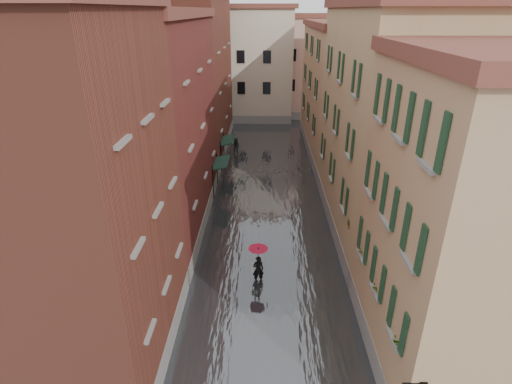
# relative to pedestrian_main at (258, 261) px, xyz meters

# --- Properties ---
(ground) EXTENTS (120.00, 120.00, 0.00)m
(ground) POSITION_rel_pedestrian_main_xyz_m (0.53, -2.66, -1.30)
(ground) COLOR #4E4E51
(ground) RESTS_ON ground
(floodwater) EXTENTS (10.00, 60.00, 0.20)m
(floodwater) POSITION_rel_pedestrian_main_xyz_m (0.53, 10.34, -1.20)
(floodwater) COLOR #3F4246
(floodwater) RESTS_ON ground
(building_left_near) EXTENTS (6.00, 8.00, 13.00)m
(building_left_near) POSITION_rel_pedestrian_main_xyz_m (-6.47, -4.66, 5.20)
(building_left_near) COLOR brown
(building_left_near) RESTS_ON ground
(building_left_mid) EXTENTS (6.00, 14.00, 12.50)m
(building_left_mid) POSITION_rel_pedestrian_main_xyz_m (-6.47, 6.34, 4.95)
(building_left_mid) COLOR #571C1B
(building_left_mid) RESTS_ON ground
(building_left_far) EXTENTS (6.00, 16.00, 14.00)m
(building_left_far) POSITION_rel_pedestrian_main_xyz_m (-6.47, 21.34, 5.70)
(building_left_far) COLOR brown
(building_left_far) RESTS_ON ground
(building_right_near) EXTENTS (6.00, 8.00, 11.50)m
(building_right_near) POSITION_rel_pedestrian_main_xyz_m (7.53, -4.66, 4.45)
(building_right_near) COLOR #AA7F58
(building_right_near) RESTS_ON ground
(building_right_mid) EXTENTS (6.00, 14.00, 13.00)m
(building_right_mid) POSITION_rel_pedestrian_main_xyz_m (7.53, 6.34, 5.20)
(building_right_mid) COLOR tan
(building_right_mid) RESTS_ON ground
(building_right_far) EXTENTS (6.00, 16.00, 11.50)m
(building_right_far) POSITION_rel_pedestrian_main_xyz_m (7.53, 21.34, 4.45)
(building_right_far) COLOR #AA7F58
(building_right_far) RESTS_ON ground
(building_end_cream) EXTENTS (12.00, 9.00, 13.00)m
(building_end_cream) POSITION_rel_pedestrian_main_xyz_m (-2.47, 35.34, 5.20)
(building_end_cream) COLOR beige
(building_end_cream) RESTS_ON ground
(building_end_pink) EXTENTS (10.00, 9.00, 12.00)m
(building_end_pink) POSITION_rel_pedestrian_main_xyz_m (6.53, 37.34, 4.70)
(building_end_pink) COLOR tan
(building_end_pink) RESTS_ON ground
(awning_near) EXTENTS (1.09, 2.76, 2.80)m
(awning_near) POSITION_rel_pedestrian_main_xyz_m (-2.96, 10.93, 1.16)
(awning_near) COLOR #163327
(awning_near) RESTS_ON ground
(awning_far) EXTENTS (1.09, 2.85, 2.80)m
(awning_far) POSITION_rel_pedestrian_main_xyz_m (-2.96, 16.57, 1.16)
(awning_far) COLOR #163327
(awning_far) RESTS_ON ground
(window_planters) EXTENTS (0.59, 8.72, 0.84)m
(window_planters) POSITION_rel_pedestrian_main_xyz_m (4.65, -3.34, 2.21)
(window_planters) COLOR brown
(window_planters) RESTS_ON ground
(pedestrian_main) EXTENTS (1.01, 1.01, 2.06)m
(pedestrian_main) POSITION_rel_pedestrian_main_xyz_m (0.00, 0.00, 0.00)
(pedestrian_main) COLOR black
(pedestrian_main) RESTS_ON ground
(pedestrian_far) EXTENTS (0.85, 0.67, 1.73)m
(pedestrian_far) POSITION_rel_pedestrian_main_xyz_m (-2.38, 19.76, -0.43)
(pedestrian_far) COLOR black
(pedestrian_far) RESTS_ON ground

